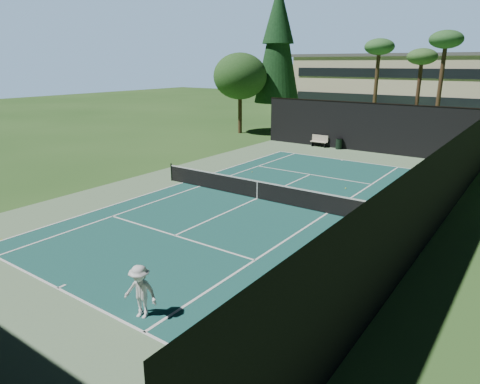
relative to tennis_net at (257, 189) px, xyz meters
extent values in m
plane|color=#2C5620|center=(0.00, 0.00, -0.56)|extent=(160.00, 160.00, 0.00)
cube|color=#698C62|center=(0.00, 0.00, -0.55)|extent=(18.00, 32.00, 0.01)
cube|color=#1A544D|center=(0.00, 0.00, -0.55)|extent=(10.97, 23.77, 0.01)
cube|color=white|center=(0.00, -11.88, -0.54)|extent=(10.97, 0.10, 0.01)
cube|color=white|center=(0.00, 11.88, -0.54)|extent=(10.97, 0.10, 0.01)
cube|color=white|center=(0.00, -6.40, -0.54)|extent=(8.23, 0.10, 0.01)
cube|color=white|center=(0.00, 6.40, -0.54)|extent=(8.23, 0.10, 0.01)
cube|color=white|center=(-5.49, 0.00, -0.54)|extent=(0.10, 23.77, 0.01)
cube|color=white|center=(5.49, 0.00, -0.54)|extent=(0.10, 23.77, 0.01)
cube|color=white|center=(-4.12, 0.00, -0.54)|extent=(0.10, 23.77, 0.01)
cube|color=white|center=(4.12, 0.00, -0.54)|extent=(0.10, 23.77, 0.01)
cube|color=white|center=(0.00, 0.00, -0.54)|extent=(0.10, 12.80, 0.01)
cube|color=white|center=(0.00, -11.73, -0.54)|extent=(0.10, 0.30, 0.01)
cube|color=white|center=(0.00, 11.73, -0.54)|extent=(0.10, 0.30, 0.01)
cylinder|color=black|center=(-6.40, 0.00, -0.01)|extent=(0.10, 0.10, 1.10)
cylinder|color=black|center=(6.40, 0.00, -0.01)|extent=(0.10, 0.10, 1.10)
cube|color=black|center=(0.00, 0.00, -0.06)|extent=(12.80, 0.02, 0.92)
cube|color=white|center=(0.00, 0.00, 0.43)|extent=(12.80, 0.04, 0.07)
cube|color=white|center=(0.00, 0.00, -0.06)|extent=(0.05, 0.03, 0.92)
cube|color=black|center=(0.00, 16.00, 1.44)|extent=(18.00, 0.04, 4.00)
cube|color=black|center=(9.00, 0.00, 1.44)|extent=(0.04, 32.00, 4.00)
cube|color=black|center=(-9.00, 0.00, 1.44)|extent=(0.04, 32.00, 4.00)
cube|color=black|center=(0.00, 16.00, 3.44)|extent=(18.00, 0.06, 0.06)
imported|color=white|center=(3.48, -11.37, 0.26)|extent=(1.17, 0.85, 1.63)
sphere|color=yellow|center=(-5.57, -10.93, -0.52)|extent=(0.07, 0.07, 0.07)
sphere|color=#D0E534|center=(-4.37, 1.65, -0.52)|extent=(0.07, 0.07, 0.07)
sphere|color=#E0F337|center=(3.19, 4.61, -0.52)|extent=(0.08, 0.08, 0.08)
sphere|color=#BBCE2E|center=(-3.48, 4.68, -0.52)|extent=(0.07, 0.07, 0.07)
cube|color=beige|center=(-3.82, 15.66, -0.11)|extent=(1.50, 0.45, 0.05)
cube|color=beige|center=(-3.82, 15.86, 0.19)|extent=(1.50, 0.06, 0.55)
cube|color=black|center=(-4.42, 15.66, -0.35)|extent=(0.06, 0.40, 0.42)
cube|color=black|center=(-3.22, 15.66, -0.35)|extent=(0.06, 0.40, 0.42)
cylinder|color=black|center=(-2.00, 15.72, -0.11)|extent=(0.52, 0.52, 0.90)
cylinder|color=black|center=(-2.00, 15.72, 0.36)|extent=(0.56, 0.56, 0.05)
cylinder|color=#4D3921|center=(-12.00, 22.00, 1.24)|extent=(0.50, 0.50, 3.60)
cone|color=#133617|center=(-12.00, 22.00, 8.44)|extent=(4.80, 4.80, 12.00)
cone|color=#14391A|center=(-12.00, 22.00, 11.44)|extent=(3.30, 3.30, 6.00)
cylinder|color=#4C3820|center=(-2.00, 24.00, 3.72)|extent=(0.36, 0.36, 8.55)
ellipsoid|color=#2F652D|center=(-2.00, 24.00, 7.99)|extent=(2.80, 2.80, 1.54)
cylinder|color=#462E1E|center=(1.50, 26.00, 3.27)|extent=(0.36, 0.36, 7.65)
ellipsoid|color=#36602B|center=(1.50, 26.00, 7.09)|extent=(2.80, 2.80, 1.54)
cylinder|color=#49331F|center=(4.00, 23.00, 3.94)|extent=(0.36, 0.36, 9.00)
ellipsoid|color=#2A5C29|center=(4.00, 23.00, 8.44)|extent=(2.80, 2.80, 1.54)
cylinder|color=#4D3621|center=(-14.00, 18.00, 1.31)|extent=(0.40, 0.40, 3.74)
ellipsoid|color=#26511F|center=(-14.00, 18.00, 5.22)|extent=(5.44, 5.44, 4.62)
cube|color=beige|center=(0.00, 46.00, 3.44)|extent=(40.00, 12.00, 8.00)
cube|color=#59595B|center=(0.00, 46.00, 7.54)|extent=(40.50, 12.50, 0.40)
cube|color=black|center=(0.00, 39.95, 1.84)|extent=(38.00, 0.15, 1.20)
cube|color=black|center=(0.00, 39.95, 5.24)|extent=(38.00, 0.15, 1.20)
camera|label=1|loc=(12.11, -18.55, 6.53)|focal=32.00mm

